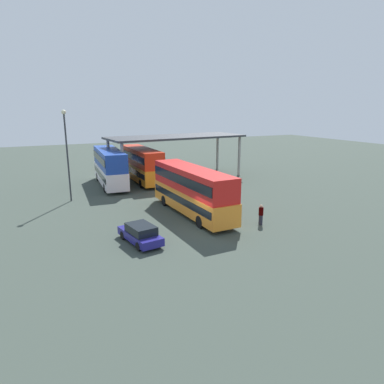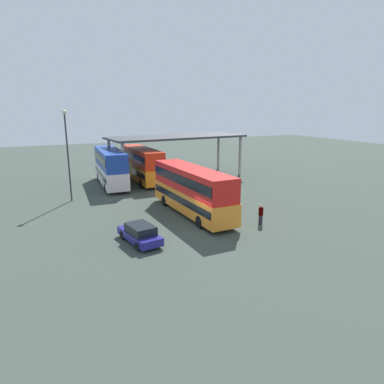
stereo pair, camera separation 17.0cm
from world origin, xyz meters
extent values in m
plane|color=#38423A|center=(0.00, 0.00, 0.00)|extent=(140.00, 140.00, 0.00)
cube|color=orange|center=(0.89, 4.27, 1.26)|extent=(2.82, 11.53, 1.81)
cube|color=red|center=(0.89, 4.27, 3.14)|extent=(2.74, 11.30, 1.96)
cube|color=black|center=(0.89, 4.27, 1.47)|extent=(2.84, 11.08, 0.62)
cube|color=black|center=(0.89, 4.27, 3.24)|extent=(2.84, 11.08, 0.79)
cube|color=black|center=(0.72, 9.95, 1.53)|extent=(2.12, 0.16, 1.09)
cube|color=orange|center=(0.72, 9.95, 2.40)|extent=(1.74, 0.13, 0.36)
cylinder|color=black|center=(-0.34, 7.79, 0.50)|extent=(0.31, 1.01, 1.00)
cylinder|color=black|center=(1.91, 7.86, 0.50)|extent=(0.31, 1.01, 1.00)
cylinder|color=black|center=(-0.13, 0.69, 0.50)|extent=(0.31, 1.01, 1.00)
cylinder|color=black|center=(2.11, 0.75, 0.50)|extent=(0.31, 1.01, 1.00)
cube|color=navy|center=(-5.28, -0.15, 0.49)|extent=(2.26, 4.24, 0.55)
cube|color=black|center=(-5.25, -0.34, 1.06)|extent=(1.84, 2.43, 0.58)
cylinder|color=black|center=(-6.21, 0.97, 0.30)|extent=(0.29, 0.62, 0.60)
cylinder|color=black|center=(-4.76, 1.21, 0.30)|extent=(0.29, 0.62, 0.60)
cylinder|color=black|center=(-5.81, -1.50, 0.30)|extent=(0.29, 0.62, 0.60)
cylinder|color=black|center=(-4.35, -1.26, 0.30)|extent=(0.29, 0.62, 0.60)
cube|color=white|center=(-3.02, 18.80, 1.31)|extent=(3.20, 10.76, 1.91)
cube|color=#1D40A2|center=(-3.02, 18.80, 3.30)|extent=(3.11, 10.54, 2.07)
cube|color=black|center=(-3.02, 18.80, 1.53)|extent=(3.21, 10.33, 0.65)
cube|color=black|center=(-3.02, 18.80, 3.40)|extent=(3.21, 10.33, 0.83)
cube|color=black|center=(-2.65, 24.04, 1.59)|extent=(2.10, 0.25, 1.15)
cube|color=orange|center=(-2.65, 24.04, 2.51)|extent=(1.73, 0.20, 0.36)
cylinder|color=black|center=(-3.90, 22.16, 0.50)|extent=(0.35, 1.02, 1.00)
cylinder|color=black|center=(-1.68, 22.00, 0.50)|extent=(0.35, 1.02, 1.00)
cylinder|color=black|center=(-4.36, 15.60, 0.50)|extent=(0.35, 1.02, 1.00)
cylinder|color=black|center=(-2.13, 15.44, 0.50)|extent=(0.35, 1.02, 1.00)
cube|color=orange|center=(1.08, 19.29, 1.28)|extent=(2.56, 10.62, 1.86)
cube|color=red|center=(1.08, 19.29, 3.21)|extent=(2.48, 10.41, 2.01)
cube|color=black|center=(1.08, 19.29, 1.50)|extent=(2.59, 10.20, 0.63)
cube|color=black|center=(1.08, 19.29, 3.32)|extent=(2.59, 10.20, 0.81)
cube|color=black|center=(1.11, 24.54, 1.56)|extent=(2.11, 0.11, 1.11)
cube|color=orange|center=(1.11, 24.54, 2.45)|extent=(1.74, 0.09, 0.36)
cylinder|color=black|center=(-0.02, 22.59, 0.50)|extent=(0.29, 1.00, 1.00)
cylinder|color=black|center=(2.22, 22.57, 0.50)|extent=(0.29, 1.00, 1.00)
cylinder|color=black|center=(-0.07, 16.01, 0.50)|extent=(0.29, 1.00, 1.00)
cylinder|color=black|center=(2.18, 16.00, 0.50)|extent=(0.29, 1.00, 1.00)
cube|color=#33353A|center=(5.98, 19.53, 5.45)|extent=(18.28, 7.87, 0.25)
cylinder|color=#9E9B93|center=(14.07, 22.81, 2.66)|extent=(0.36, 0.36, 5.32)
cylinder|color=#9E9B93|center=(14.48, 17.54, 2.66)|extent=(0.36, 0.36, 5.32)
cylinder|color=#9E9B93|center=(-2.51, 21.52, 2.66)|extent=(0.36, 0.36, 5.32)
cylinder|color=#9E9B93|center=(-2.10, 16.24, 2.66)|extent=(0.36, 0.36, 5.32)
cylinder|color=#33353A|center=(-8.24, 13.47, 4.31)|extent=(0.16, 0.16, 8.61)
sphere|color=beige|center=(-8.24, 13.47, 8.76)|extent=(0.44, 0.44, 0.44)
cylinder|color=#262633|center=(4.61, -0.75, 0.41)|extent=(0.32, 0.32, 0.81)
cylinder|color=#2E0000|center=(4.61, -0.75, 1.13)|extent=(0.38, 0.38, 0.64)
sphere|color=tan|center=(4.61, -0.75, 1.57)|extent=(0.23, 0.23, 0.23)
camera|label=1|loc=(-11.85, -22.15, 9.28)|focal=32.30mm
camera|label=2|loc=(-11.69, -22.23, 9.28)|focal=32.30mm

